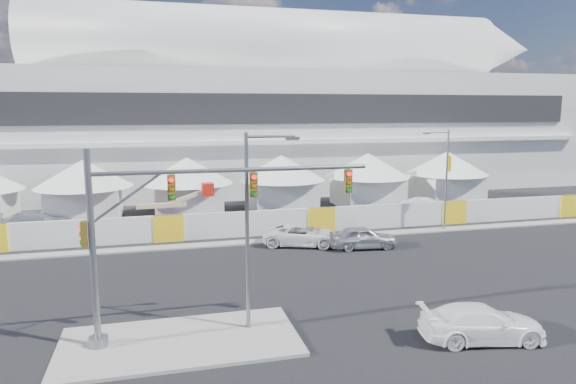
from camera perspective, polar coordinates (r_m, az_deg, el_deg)
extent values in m
plane|color=black|center=(26.78, 1.06, -12.37)|extent=(160.00, 160.00, 0.00)
cube|color=gray|center=(23.17, -11.87, -15.97)|extent=(10.00, 5.00, 0.15)
cube|color=gray|center=(46.23, 21.28, -3.61)|extent=(80.00, 1.20, 0.12)
cube|color=silver|center=(67.65, -1.89, 6.86)|extent=(80.00, 24.00, 14.00)
cube|color=black|center=(55.78, 0.84, 9.22)|extent=(68.00, 0.30, 3.20)
cube|color=silver|center=(55.66, 0.90, 5.62)|extent=(72.00, 0.80, 0.50)
cylinder|color=silver|center=(66.10, -1.55, 16.17)|extent=(57.60, 8.40, 8.40)
cylinder|color=silver|center=(66.53, 0.20, 15.76)|extent=(51.60, 6.80, 6.80)
cylinder|color=silver|center=(67.01, 1.92, 15.35)|extent=(45.60, 5.20, 5.20)
cone|color=silver|center=(80.07, 22.81, 14.43)|extent=(8.00, 7.60, 7.60)
cube|color=white|center=(49.12, -21.60, -1.18)|extent=(6.00, 6.00, 3.00)
cone|color=white|center=(48.73, -21.79, 1.94)|extent=(8.40, 8.40, 2.40)
cube|color=white|center=(48.78, -11.06, -0.76)|extent=(6.00, 6.00, 3.00)
cone|color=white|center=(48.39, -11.16, 2.39)|extent=(8.40, 8.40, 2.40)
cube|color=white|center=(50.08, -0.73, -0.33)|extent=(6.00, 6.00, 3.00)
cone|color=white|center=(49.70, -0.74, 2.74)|extent=(8.40, 8.40, 2.40)
cube|color=white|center=(52.90, 8.78, 0.08)|extent=(6.00, 6.00, 3.00)
cone|color=white|center=(52.54, 8.86, 2.99)|extent=(8.40, 8.40, 2.40)
cube|color=white|center=(57.02, 17.13, 0.44)|extent=(6.00, 6.00, 3.00)
cone|color=white|center=(56.69, 17.26, 3.14)|extent=(8.40, 8.40, 2.40)
cube|color=silver|center=(41.47, 3.73, -3.08)|extent=(70.00, 0.25, 2.00)
imported|color=#B5B5BA|center=(36.99, 8.34, -5.00)|extent=(2.36, 4.90, 1.61)
imported|color=white|center=(37.40, 1.56, -4.78)|extent=(4.38, 6.20, 1.57)
imported|color=white|center=(24.19, 20.74, -13.47)|extent=(3.10, 5.62, 1.54)
imported|color=white|center=(49.08, 15.25, -1.66)|extent=(3.90, 5.22, 1.64)
imported|color=black|center=(54.05, 24.70, -1.34)|extent=(1.92, 4.18, 1.39)
imported|color=silver|center=(46.28, -26.15, -2.97)|extent=(3.06, 5.85, 1.62)
cylinder|color=gray|center=(22.17, -20.89, -6.07)|extent=(0.27, 0.27, 8.19)
cylinder|color=gray|center=(23.46, -20.32, -15.29)|extent=(0.80, 0.80, 0.40)
cylinder|color=gray|center=(21.66, -5.84, 2.44)|extent=(11.68, 0.18, 0.18)
cube|color=#594714|center=(21.52, -12.81, 0.47)|extent=(0.32, 0.22, 1.05)
cube|color=#594714|center=(21.87, -3.85, 0.83)|extent=(0.32, 0.22, 1.05)
cube|color=#594714|center=(23.03, 6.69, 1.21)|extent=(0.32, 0.22, 1.05)
cube|color=#594714|center=(22.04, -21.73, -4.38)|extent=(0.22, 0.32, 1.05)
cylinder|color=gray|center=(22.51, -4.55, -4.54)|extent=(0.17, 0.17, 8.73)
cylinder|color=gray|center=(22.10, -1.95, 6.18)|extent=(2.13, 0.12, 0.12)
cube|color=gray|center=(22.33, 0.50, 5.97)|extent=(0.58, 0.24, 0.15)
cylinder|color=slate|center=(43.27, 17.18, 1.21)|extent=(0.16, 0.16, 8.20)
cylinder|color=slate|center=(42.41, 16.27, 6.41)|extent=(2.00, 0.11, 0.11)
cube|color=slate|center=(41.96, 15.19, 6.31)|extent=(0.55, 0.23, 0.14)
cube|color=yellow|center=(43.23, 17.52, 3.01)|extent=(0.03, 0.55, 1.27)
cube|color=red|center=(43.06, -15.46, -3.52)|extent=(3.84, 1.85, 1.15)
cube|color=beige|center=(42.74, -13.87, -1.47)|extent=(3.99, 0.55, 0.37)
cube|color=beige|center=(42.71, -10.81, -0.52)|extent=(3.09, 0.46, 1.27)
cube|color=red|center=(42.73, -8.88, 0.25)|extent=(0.98, 0.98, 1.05)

